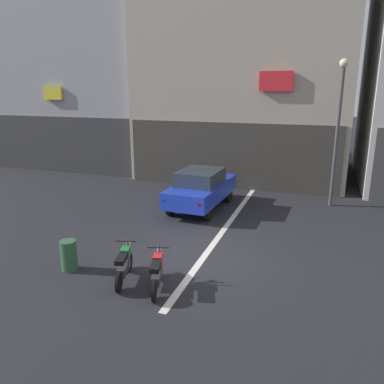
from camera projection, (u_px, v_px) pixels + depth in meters
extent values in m
plane|color=#232328|center=(203.00, 258.00, 11.19)|extent=(120.00, 120.00, 0.00)
cube|color=silver|center=(244.00, 202.00, 16.66)|extent=(0.20, 18.00, 0.01)
cube|color=#9E9EA3|center=(87.00, 37.00, 24.27)|extent=(10.29, 7.93, 15.72)
cube|color=#373739|center=(55.00, 144.00, 22.28)|extent=(9.87, 0.10, 3.20)
cube|color=yellow|center=(53.00, 93.00, 21.36)|extent=(1.14, 0.16, 0.71)
cube|color=#3E3A33|center=(229.00, 156.00, 18.57)|extent=(10.34, 0.10, 3.20)
cube|color=red|center=(276.00, 81.00, 16.93)|extent=(1.48, 0.16, 0.87)
cylinder|color=black|center=(195.00, 191.00, 17.16)|extent=(0.21, 0.65, 0.64)
cylinder|color=black|center=(229.00, 195.00, 16.60)|extent=(0.21, 0.65, 0.64)
cylinder|color=black|center=(171.00, 208.00, 14.84)|extent=(0.21, 0.65, 0.64)
cylinder|color=black|center=(208.00, 212.00, 14.28)|extent=(0.21, 0.65, 0.64)
cube|color=#1E38BF|center=(201.00, 191.00, 15.60)|extent=(1.97, 4.18, 0.66)
cube|color=#2D3842|center=(200.00, 177.00, 15.31)|extent=(1.65, 2.04, 0.56)
cube|color=red|center=(164.00, 201.00, 14.04)|extent=(0.14, 0.07, 0.12)
cube|color=red|center=(200.00, 205.00, 13.53)|extent=(0.14, 0.07, 0.12)
cylinder|color=#47474C|center=(336.00, 140.00, 15.46)|extent=(0.14, 0.14, 5.54)
sphere|color=beige|center=(344.00, 63.00, 14.68)|extent=(0.36, 0.36, 0.36)
cylinder|color=black|center=(129.00, 262.00, 10.39)|extent=(0.21, 0.52, 0.52)
cylinder|color=black|center=(119.00, 282.00, 9.29)|extent=(0.21, 0.52, 0.52)
cube|color=#38383D|center=(124.00, 268.00, 9.76)|extent=(0.39, 0.76, 0.22)
cube|color=black|center=(122.00, 258.00, 9.52)|extent=(0.37, 0.64, 0.12)
cube|color=#1E7238|center=(125.00, 252.00, 9.92)|extent=(0.31, 0.41, 0.24)
cylinder|color=#4C4C51|center=(127.00, 251.00, 10.15)|extent=(0.13, 0.25, 0.70)
cylinder|color=black|center=(126.00, 241.00, 9.99)|extent=(0.54, 0.18, 0.04)
sphere|color=silver|center=(128.00, 243.00, 10.23)|extent=(0.12, 0.12, 0.12)
cylinder|color=black|center=(160.00, 269.00, 9.99)|extent=(0.22, 0.52, 0.52)
cylinder|color=black|center=(154.00, 291.00, 8.89)|extent=(0.22, 0.52, 0.52)
cube|color=#38383D|center=(157.00, 276.00, 9.36)|extent=(0.41, 0.76, 0.22)
cube|color=black|center=(156.00, 266.00, 9.12)|extent=(0.39, 0.64, 0.12)
cube|color=red|center=(158.00, 259.00, 9.52)|extent=(0.32, 0.41, 0.24)
cylinder|color=#4C4C51|center=(159.00, 258.00, 9.75)|extent=(0.14, 0.25, 0.70)
cylinder|color=black|center=(158.00, 248.00, 9.59)|extent=(0.54, 0.19, 0.04)
sphere|color=silver|center=(159.00, 250.00, 9.83)|extent=(0.12, 0.12, 0.12)
cylinder|color=#2D5938|center=(69.00, 255.00, 10.38)|extent=(0.44, 0.44, 0.85)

